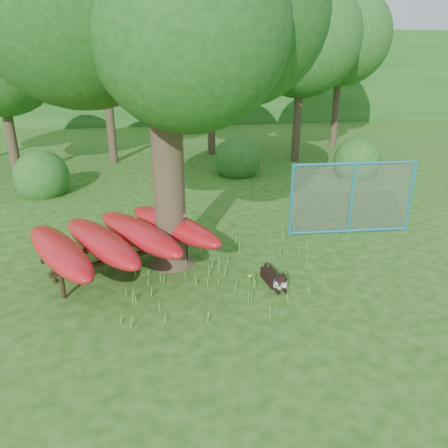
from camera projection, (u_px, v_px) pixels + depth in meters
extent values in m
plane|color=#1B4A0E|center=(224.00, 293.00, 8.72)|extent=(80.00, 80.00, 0.00)
cylinder|color=#382D1E|center=(167.00, 149.00, 9.01)|extent=(0.73, 0.73, 5.24)
cone|color=#382D1E|center=(172.00, 253.00, 9.87)|extent=(1.10, 1.10, 0.52)
sphere|color=#144815|center=(236.00, 12.00, 8.74)|extent=(3.78, 3.78, 3.78)
sphere|color=#144815|center=(189.00, 29.00, 7.07)|extent=(3.36, 3.36, 3.36)
cylinder|color=#382D1E|center=(197.00, 112.00, 8.78)|extent=(1.48, 0.56, 1.12)
cylinder|color=#382D1E|center=(139.00, 90.00, 8.76)|extent=(1.10, 0.85, 1.07)
cylinder|color=#695F4E|center=(177.00, 238.00, 9.55)|extent=(0.15, 0.15, 1.40)
cylinder|color=#695F4E|center=(176.00, 217.00, 9.38)|extent=(0.38, 0.15, 0.08)
cylinder|color=black|center=(63.00, 286.00, 8.44)|extent=(0.11, 0.11, 0.52)
cylinder|color=black|center=(186.00, 253.00, 9.82)|extent=(0.11, 0.11, 0.52)
cylinder|color=black|center=(54.00, 272.00, 9.01)|extent=(0.11, 0.11, 0.52)
cylinder|color=black|center=(171.00, 243.00, 10.39)|extent=(0.11, 0.11, 0.52)
cube|color=black|center=(128.00, 256.00, 9.03)|extent=(2.89, 1.36, 0.08)
cube|color=black|center=(116.00, 244.00, 9.60)|extent=(2.89, 1.36, 0.08)
ellipsoid|color=red|center=(59.00, 251.00, 8.57)|extent=(2.12, 3.11, 0.50)
ellipsoid|color=red|center=(101.00, 242.00, 8.99)|extent=(2.20, 3.08, 0.50)
ellipsoid|color=red|center=(139.00, 233.00, 9.42)|extent=(2.28, 3.04, 0.50)
ellipsoid|color=red|center=(174.00, 226.00, 9.85)|extent=(2.36, 3.00, 0.50)
cube|color=black|center=(272.00, 277.00, 9.08)|extent=(0.34, 0.67, 0.22)
cube|color=silver|center=(277.00, 284.00, 8.84)|extent=(0.22, 0.16, 0.20)
sphere|color=black|center=(281.00, 280.00, 8.63)|extent=(0.24, 0.24, 0.24)
cube|color=silver|center=(283.00, 284.00, 8.54)|extent=(0.11, 0.14, 0.08)
sphere|color=silver|center=(278.00, 283.00, 8.60)|extent=(0.11, 0.11, 0.11)
sphere|color=silver|center=(285.00, 282.00, 8.65)|extent=(0.11, 0.11, 0.11)
cone|color=black|center=(277.00, 274.00, 8.60)|extent=(0.09, 0.10, 0.11)
cone|color=black|center=(283.00, 273.00, 8.63)|extent=(0.11, 0.12, 0.11)
cylinder|color=black|center=(276.00, 290.00, 8.71)|extent=(0.11, 0.28, 0.06)
cylinder|color=black|center=(284.00, 289.00, 8.76)|extent=(0.11, 0.28, 0.06)
sphere|color=black|center=(267.00, 266.00, 9.37)|extent=(0.15, 0.15, 0.15)
torus|color=blue|center=(279.00, 281.00, 8.71)|extent=(0.24, 0.10, 0.23)
cylinder|color=teal|center=(291.00, 201.00, 11.14)|extent=(0.09, 0.09, 1.93)
cylinder|color=teal|center=(352.00, 198.00, 11.31)|extent=(0.09, 0.09, 1.93)
cylinder|color=teal|center=(410.00, 196.00, 11.48)|extent=(0.09, 0.09, 1.93)
cylinder|color=teal|center=(356.00, 164.00, 10.97)|extent=(3.21, 0.22, 0.07)
cylinder|color=teal|center=(348.00, 231.00, 11.63)|extent=(3.21, 0.22, 0.07)
plane|color=gray|center=(352.00, 198.00, 11.31)|extent=(3.21, 0.15, 3.21)
cylinder|color=#4F9932|center=(249.00, 280.00, 9.03)|extent=(0.02, 0.02, 0.18)
sphere|color=#FFF628|center=(250.00, 276.00, 9.00)|extent=(0.03, 0.03, 0.03)
sphere|color=#FFF628|center=(251.00, 275.00, 9.01)|extent=(0.03, 0.03, 0.03)
sphere|color=#FFF628|center=(248.00, 275.00, 9.03)|extent=(0.03, 0.03, 0.03)
sphere|color=#FFF628|center=(250.00, 276.00, 8.97)|extent=(0.03, 0.03, 0.03)
sphere|color=#FFF628|center=(249.00, 276.00, 8.98)|extent=(0.03, 0.03, 0.03)
cylinder|color=#382D1E|center=(9.00, 122.00, 16.20)|extent=(0.36, 0.36, 4.20)
cylinder|color=#382D1E|center=(108.00, 101.00, 18.37)|extent=(0.36, 0.36, 5.25)
sphere|color=#1C531B|center=(101.00, 23.00, 17.28)|extent=(5.20, 5.20, 5.20)
cylinder|color=#382D1E|center=(211.00, 113.00, 20.21)|extent=(0.36, 0.36, 3.85)
sphere|color=#1C531B|center=(211.00, 62.00, 19.41)|extent=(4.00, 4.00, 4.00)
cylinder|color=#382D1E|center=(298.00, 106.00, 18.72)|extent=(0.36, 0.36, 4.76)
sphere|color=#1C531B|center=(302.00, 37.00, 17.74)|extent=(4.80, 4.80, 4.80)
cylinder|color=#382D1E|center=(337.00, 97.00, 21.90)|extent=(0.36, 0.36, 4.90)
sphere|color=#1C531B|center=(342.00, 37.00, 20.89)|extent=(4.60, 4.60, 4.60)
sphere|color=#1C531B|center=(44.00, 194.00, 14.88)|extent=(1.80, 1.80, 1.80)
sphere|color=#1C531B|center=(355.00, 176.00, 17.05)|extent=(1.80, 1.80, 1.80)
sphere|color=#1C531B|center=(238.00, 175.00, 17.30)|extent=(1.80, 1.80, 1.80)
cube|color=#1C531B|center=(166.00, 75.00, 33.40)|extent=(80.00, 12.00, 6.00)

